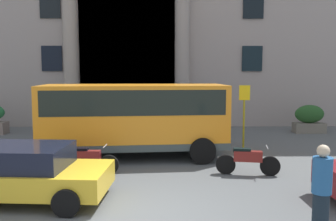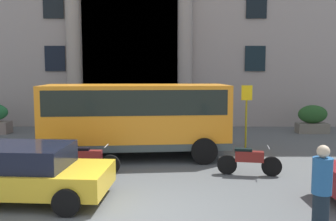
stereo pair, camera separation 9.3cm
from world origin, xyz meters
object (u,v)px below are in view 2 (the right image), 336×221
(hedge_planter_entrance_left, at_px, (310,119))
(parked_estate_mid, at_px, (19,172))
(motorcycle_near_kerb, at_px, (84,159))
(pedestrian_woman_with_bag, at_px, (319,192))
(scooter_by_planter, at_px, (246,160))
(orange_minibus, at_px, (134,114))
(hedge_planter_west, at_px, (70,120))
(bus_stop_sign, at_px, (244,110))

(hedge_planter_entrance_left, height_order, parked_estate_mid, hedge_planter_entrance_left)
(motorcycle_near_kerb, height_order, pedestrian_woman_with_bag, pedestrian_woman_with_bag)
(motorcycle_near_kerb, xyz_separation_m, pedestrian_woman_with_bag, (5.36, -4.40, 0.45))
(scooter_by_planter, bearing_deg, orange_minibus, 156.37)
(hedge_planter_entrance_left, distance_m, hedge_planter_west, 12.16)
(parked_estate_mid, height_order, motorcycle_near_kerb, parked_estate_mid)
(pedestrian_woman_with_bag, bearing_deg, motorcycle_near_kerb, 15.41)
(parked_estate_mid, xyz_separation_m, scooter_by_planter, (6.00, 2.13, -0.24))
(hedge_planter_entrance_left, bearing_deg, bus_stop_sign, -138.03)
(orange_minibus, xyz_separation_m, parked_estate_mid, (-2.42, -4.49, -0.90))
(motorcycle_near_kerb, bearing_deg, hedge_planter_entrance_left, 39.45)
(bus_stop_sign, bearing_deg, scooter_by_planter, -101.11)
(parked_estate_mid, relative_size, motorcycle_near_kerb, 2.14)
(scooter_by_planter, bearing_deg, hedge_planter_west, 144.92)
(bus_stop_sign, distance_m, parked_estate_mid, 9.10)
(scooter_by_planter, bearing_deg, motorcycle_near_kerb, -171.67)
(hedge_planter_west, height_order, pedestrian_woman_with_bag, pedestrian_woman_with_bag)
(orange_minibus, height_order, motorcycle_near_kerb, orange_minibus)
(scooter_by_planter, bearing_deg, parked_estate_mid, -150.66)
(hedge_planter_entrance_left, distance_m, pedestrian_woman_with_bag, 12.80)
(hedge_planter_west, bearing_deg, pedestrian_woman_with_bag, -56.35)
(motorcycle_near_kerb, bearing_deg, pedestrian_woman_with_bag, -37.19)
(hedge_planter_west, distance_m, motorcycle_near_kerb, 7.35)
(orange_minibus, height_order, parked_estate_mid, orange_minibus)
(scooter_by_planter, height_order, pedestrian_woman_with_bag, pedestrian_woman_with_bag)
(hedge_planter_entrance_left, bearing_deg, pedestrian_woman_with_bag, -110.88)
(bus_stop_sign, distance_m, scooter_by_planter, 4.13)
(bus_stop_sign, bearing_deg, hedge_planter_west, 157.82)
(parked_estate_mid, bearing_deg, hedge_planter_entrance_left, 45.63)
(hedge_planter_entrance_left, xyz_separation_m, hedge_planter_west, (-12.15, -0.56, 0.05))
(parked_estate_mid, bearing_deg, motorcycle_near_kerb, 68.81)
(orange_minibus, bearing_deg, scooter_by_planter, -38.44)
(parked_estate_mid, xyz_separation_m, motorcycle_near_kerb, (1.05, 2.26, -0.24))
(hedge_planter_entrance_left, bearing_deg, motorcycle_near_kerb, -142.69)
(motorcycle_near_kerb, distance_m, pedestrian_woman_with_bag, 6.95)
(hedge_planter_west, distance_m, parked_estate_mid, 9.33)
(bus_stop_sign, height_order, hedge_planter_entrance_left, bus_stop_sign)
(orange_minibus, distance_m, motorcycle_near_kerb, 2.86)
(hedge_planter_west, bearing_deg, hedge_planter_entrance_left, 2.65)
(parked_estate_mid, bearing_deg, scooter_by_planter, 23.41)
(hedge_planter_entrance_left, relative_size, motorcycle_near_kerb, 0.77)
(motorcycle_near_kerb, bearing_deg, orange_minibus, 60.56)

